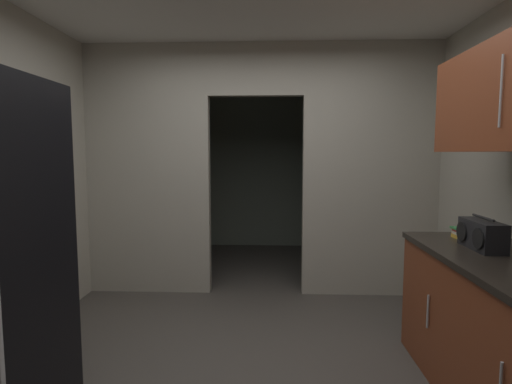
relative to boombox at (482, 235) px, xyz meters
name	(u,v)px	position (x,y,z in m)	size (l,w,h in m)	color
ground	(252,384)	(-1.44, -0.08, -0.97)	(20.00, 20.00, 0.00)	#47423D
kitchen_partition	(262,164)	(-1.43, 1.66, 0.40)	(3.65, 0.12, 2.60)	#ADA899
adjoining_room_shell	(264,166)	(-1.44, 3.28, 0.33)	(3.65, 2.28, 2.60)	gray
boombox	(482,235)	(0.00, 0.00, 0.00)	(0.16, 0.36, 0.21)	black
book_stack	(463,233)	(0.03, 0.31, -0.05)	(0.13, 0.16, 0.08)	gold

